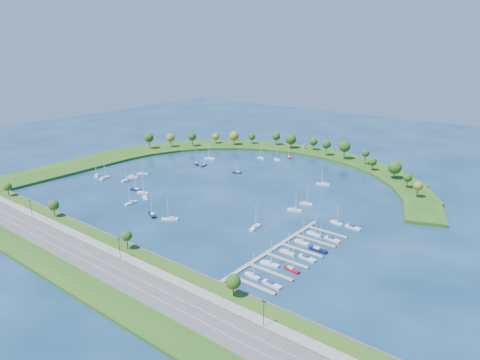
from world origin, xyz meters
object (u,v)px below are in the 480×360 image
Objects in this scene: moored_boat_16 at (96,176)px; moored_boat_10 at (210,158)px; moored_boat_9 at (237,172)px; docked_boat_4 at (287,252)px; docked_boat_5 at (307,258)px; docked_boat_9 at (332,239)px; docked_boat_1 at (272,284)px; docked_boat_7 at (318,249)px; moored_boat_4 at (196,163)px; docked_boat_3 at (292,269)px; docked_boat_6 at (302,242)px; moored_boat_12 at (261,158)px; moored_boat_0 at (289,157)px; docked_boat_0 at (252,275)px; moored_boat_19 at (294,210)px; docked_boat_11 at (353,227)px; dock_system at (287,253)px; moored_boat_17 at (145,198)px; moored_boat_2 at (152,214)px; moored_boat_20 at (142,173)px; moored_boat_5 at (204,165)px; moored_boat_21 at (136,189)px; harbor_tower at (304,146)px; docked_boat_2 at (270,263)px; docked_boat_10 at (336,222)px; moored_boat_6 at (306,203)px; moored_boat_14 at (323,184)px; docked_boat_8 at (314,234)px; moored_boat_11 at (127,180)px; moored_boat_7 at (277,159)px; moored_boat_15 at (104,178)px; moored_boat_3 at (143,192)px; moored_boat_8 at (133,176)px.

moored_boat_10 is at bearing -71.93° from moored_boat_16.
docked_boat_4 reaches higher than moored_boat_9.
docked_boat_4 reaches higher than docked_boat_5.
moored_boat_16 is at bearing -170.73° from docked_boat_9.
docked_boat_7 is at bearing 94.63° from docked_boat_1.
docked_boat_3 is at bearing -1.60° from moored_boat_4.
docked_boat_6 is (-10.51, 26.31, 0.01)m from docked_boat_3.
moored_boat_10 is 170.54m from docked_boat_6.
moored_boat_16 is at bearing 61.29° from moored_boat_12.
docked_boat_1 is (104.25, -179.16, -0.25)m from moored_boat_0.
docked_boat_0 is at bearing -102.19° from docked_boat_7.
docked_boat_4 is at bearing 129.98° from moored_boat_12.
moored_boat_16 is 154.44m from moored_boat_19.
moored_boat_4 reaches higher than docked_boat_11.
docked_boat_5 reaches higher than docked_boat_9.
moored_boat_17 reaches higher than dock_system.
moored_boat_2 reaches higher than docked_boat_11.
moored_boat_0 reaches higher than docked_boat_9.
moored_boat_5 is at bearing 21.06° from moored_boat_20.
moored_boat_5 is 72.81m from moored_boat_21.
harbor_tower is 192.79m from docked_boat_6.
moored_boat_10 is 187.20m from docked_boat_2.
docked_boat_7 reaches higher than docked_boat_10.
moored_boat_16 is at bearing 174.91° from dock_system.
moored_boat_0 reaches higher than moored_boat_6.
docked_boat_9 is 20.54m from docked_boat_11.
moored_boat_21 is (-103.08, -34.39, 0.01)m from moored_boat_19.
moored_boat_21 is (-128.46, 14.16, 0.58)m from dock_system.
docked_boat_11 is (12.34, 46.69, -0.22)m from docked_boat_4.
moored_boat_2 is (10.12, -189.31, -3.22)m from harbor_tower.
moored_boat_14 reaches higher than moored_boat_9.
moored_boat_20 is 1.07× the size of docked_boat_8.
moored_boat_10 is (-50.12, -45.86, 0.05)m from moored_boat_0.
moored_boat_19 is (-0.01, -13.57, 0.03)m from moored_boat_6.
moored_boat_11 is at bearing 171.65° from docked_boat_4.
moored_boat_2 is at bearing 173.23° from docked_boat_1.
moored_boat_7 is (-71.76, 75.80, 0.01)m from moored_boat_6.
moored_boat_4 is at bearing 157.61° from docked_boat_5.
moored_boat_20 is 1.39× the size of docked_boat_11.
moored_boat_15 is (-16.88, -7.30, 0.02)m from moored_boat_11.
moored_boat_3 reaches higher than docked_boat_10.
docked_boat_3 is (178.25, -29.16, -0.08)m from moored_boat_15.
moored_boat_8 is (-58.15, -149.29, -3.30)m from harbor_tower.
moored_boat_3 is 75.01m from moored_boat_5.
moored_boat_3 is at bearing -168.56° from docked_boat_8.
moored_boat_19 is at bearing -111.32° from moored_boat_6.
docked_boat_5 is at bearing 2.09° from moored_boat_4.
moored_boat_11 reaches higher than moored_boat_5.
moored_boat_14 reaches higher than docked_boat_7.
moored_boat_15 reaches higher than docked_boat_0.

